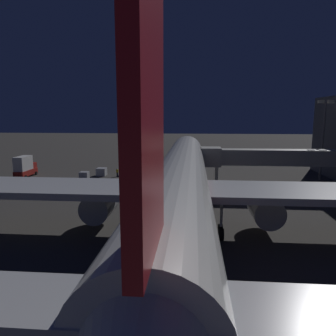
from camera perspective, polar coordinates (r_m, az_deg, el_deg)
ground_plane at (r=46.64m, az=2.92°, el=-5.87°), size 320.00×320.00×0.00m
airliner_at_gate at (r=33.46m, az=2.32°, el=-2.49°), size 49.68×61.61×17.99m
jet_bridge at (r=53.38m, az=16.70°, el=1.84°), size 23.33×3.40×7.12m
apron_floodlight_mast at (r=66.49m, az=26.16°, el=5.61°), size 2.90×0.50×15.04m
cargo_truck_aft at (r=69.61m, az=-24.38°, el=0.22°), size 2.36×5.94×4.23m
baggage_container_near_belt at (r=66.50m, az=-11.87°, el=-0.67°), size 1.86×1.88×1.56m
baggage_container_mid_row at (r=66.53m, az=-7.39°, el=-0.53°), size 1.59×1.65×1.56m
baggage_container_far_row at (r=65.28m, az=-4.00°, el=-0.64°), size 1.75×1.76×1.63m
baggage_container_spare at (r=63.66m, az=-14.83°, el=-1.30°), size 1.63×1.53×1.43m
ground_crew_near_nose_gear at (r=64.83m, az=-9.13°, el=-0.71°), size 0.40×0.40×1.70m
ground_crew_by_belt_loader at (r=65.80m, az=-0.88°, el=-0.34°), size 0.40×0.40×1.89m
traffic_cone_nose_port at (r=63.70m, az=5.41°, el=-1.42°), size 0.36×0.36×0.55m
traffic_cone_nose_starboard at (r=63.80m, az=1.46°, el=-1.36°), size 0.36×0.36×0.55m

